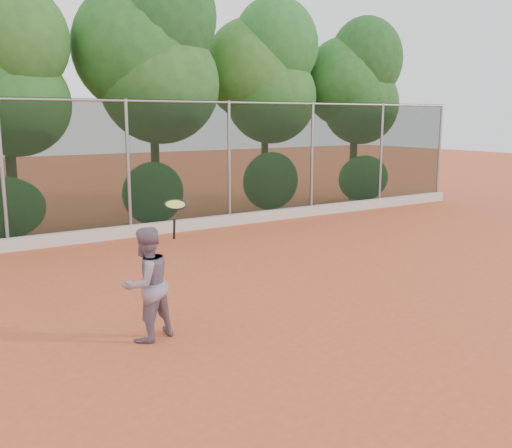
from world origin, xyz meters
TOP-DOWN VIEW (x-y plane):
  - ground at (0.00, 0.00)m, footprint 80.00×80.00m
  - concrete_curb at (0.00, 6.82)m, footprint 24.00×0.20m
  - tennis_player at (-2.38, 0.10)m, footprint 0.92×0.80m
  - chainlink_fence at (-0.00, 7.00)m, footprint 24.09×0.09m
  - foliage_backdrop at (-0.55, 8.98)m, footprint 23.70×3.63m
  - tennis_racket at (-1.93, 0.07)m, footprint 0.39×0.39m

SIDE VIEW (x-z plane):
  - ground at x=0.00m, z-range 0.00..0.00m
  - concrete_curb at x=0.00m, z-range 0.00..0.30m
  - tennis_player at x=-2.38m, z-range 0.00..1.59m
  - tennis_racket at x=-1.93m, z-range 1.55..2.12m
  - chainlink_fence at x=0.00m, z-range 0.11..3.61m
  - foliage_backdrop at x=-0.55m, z-range 0.63..8.18m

